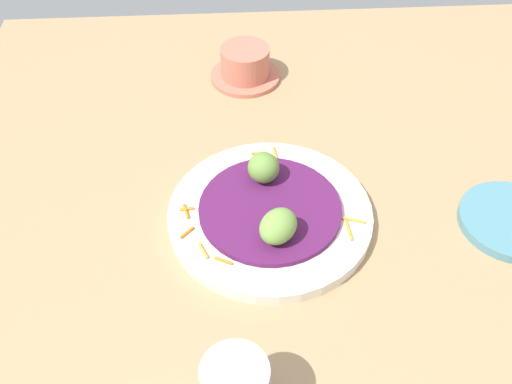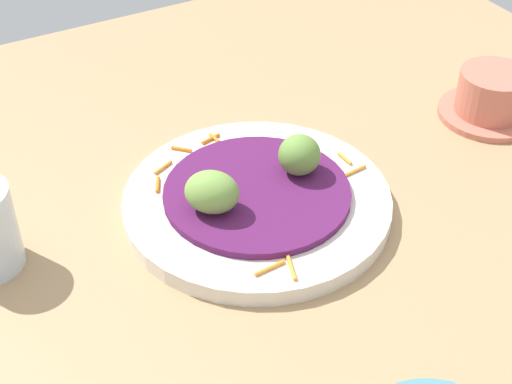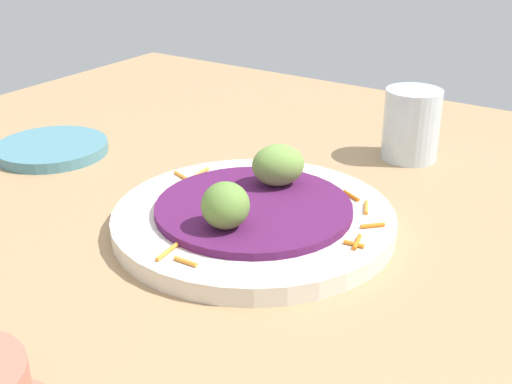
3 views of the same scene
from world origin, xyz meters
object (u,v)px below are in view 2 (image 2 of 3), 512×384
(guac_scoop_center, at_px, (212,192))
(main_plate, at_px, (257,203))
(guac_scoop_left, at_px, (299,155))
(terracotta_bowl, at_px, (492,97))

(guac_scoop_center, bearing_deg, main_plate, -174.14)
(main_plate, distance_m, guac_scoop_left, 0.07)
(main_plate, xyz_separation_m, guac_scoop_left, (-0.05, -0.01, 0.04))
(guac_scoop_left, distance_m, terracotta_bowl, 0.28)
(guac_scoop_left, distance_m, guac_scoop_center, 0.11)
(terracotta_bowl, bearing_deg, guac_scoop_left, 2.49)
(guac_scoop_left, bearing_deg, terracotta_bowl, -177.51)
(main_plate, height_order, guac_scoop_left, guac_scoop_left)
(guac_scoop_left, relative_size, guac_scoop_center, 0.82)
(main_plate, height_order, terracotta_bowl, terracotta_bowl)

